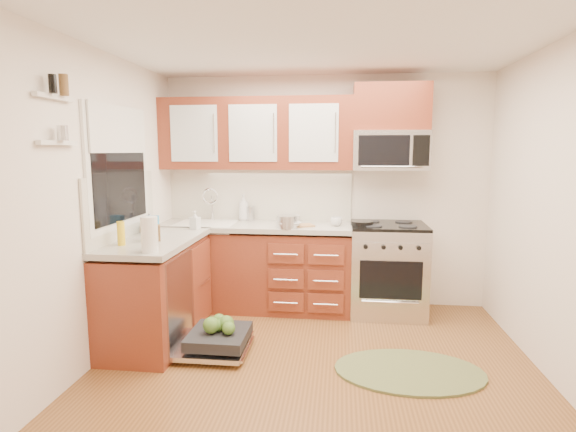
# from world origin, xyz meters

# --- Properties ---
(floor) EXTENTS (3.50, 3.50, 0.00)m
(floor) POSITION_xyz_m (0.00, 0.00, 0.00)
(floor) COLOR brown
(floor) RESTS_ON ground
(ceiling) EXTENTS (3.50, 3.50, 0.00)m
(ceiling) POSITION_xyz_m (0.00, 0.00, 2.50)
(ceiling) COLOR white
(ceiling) RESTS_ON ground
(wall_back) EXTENTS (3.50, 0.04, 2.50)m
(wall_back) POSITION_xyz_m (0.00, 1.75, 1.25)
(wall_back) COLOR silver
(wall_back) RESTS_ON ground
(wall_front) EXTENTS (3.50, 0.04, 2.50)m
(wall_front) POSITION_xyz_m (0.00, -1.75, 1.25)
(wall_front) COLOR silver
(wall_front) RESTS_ON ground
(wall_left) EXTENTS (0.04, 3.50, 2.50)m
(wall_left) POSITION_xyz_m (-1.75, 0.00, 1.25)
(wall_left) COLOR silver
(wall_left) RESTS_ON ground
(wall_right) EXTENTS (0.04, 3.50, 2.50)m
(wall_right) POSITION_xyz_m (1.75, 0.00, 1.25)
(wall_right) COLOR silver
(wall_right) RESTS_ON ground
(base_cabinet_back) EXTENTS (2.05, 0.60, 0.85)m
(base_cabinet_back) POSITION_xyz_m (-0.73, 1.45, 0.42)
(base_cabinet_back) COLOR maroon
(base_cabinet_back) RESTS_ON ground
(base_cabinet_left) EXTENTS (0.60, 1.25, 0.85)m
(base_cabinet_left) POSITION_xyz_m (-1.45, 0.52, 0.42)
(base_cabinet_left) COLOR maroon
(base_cabinet_left) RESTS_ON ground
(countertop_back) EXTENTS (2.07, 0.64, 0.05)m
(countertop_back) POSITION_xyz_m (-0.72, 1.44, 0.90)
(countertop_back) COLOR #A39E95
(countertop_back) RESTS_ON base_cabinet_back
(countertop_left) EXTENTS (0.64, 1.27, 0.05)m
(countertop_left) POSITION_xyz_m (-1.44, 0.53, 0.90)
(countertop_left) COLOR #A39E95
(countertop_left) RESTS_ON base_cabinet_left
(backsplash_back) EXTENTS (2.05, 0.02, 0.57)m
(backsplash_back) POSITION_xyz_m (-0.73, 1.74, 1.21)
(backsplash_back) COLOR beige
(backsplash_back) RESTS_ON ground
(backsplash_left) EXTENTS (0.02, 1.25, 0.57)m
(backsplash_left) POSITION_xyz_m (-1.74, 0.52, 1.21)
(backsplash_left) COLOR beige
(backsplash_left) RESTS_ON ground
(upper_cabinets) EXTENTS (2.05, 0.35, 0.75)m
(upper_cabinets) POSITION_xyz_m (-0.73, 1.57, 1.88)
(upper_cabinets) COLOR maroon
(upper_cabinets) RESTS_ON ground
(cabinet_over_mw) EXTENTS (0.76, 0.35, 0.47)m
(cabinet_over_mw) POSITION_xyz_m (0.68, 1.57, 2.13)
(cabinet_over_mw) COLOR maroon
(cabinet_over_mw) RESTS_ON ground
(range) EXTENTS (0.76, 0.64, 0.95)m
(range) POSITION_xyz_m (0.68, 1.43, 0.47)
(range) COLOR silver
(range) RESTS_ON ground
(microwave) EXTENTS (0.76, 0.38, 0.40)m
(microwave) POSITION_xyz_m (0.68, 1.55, 1.70)
(microwave) COLOR silver
(microwave) RESTS_ON ground
(sink) EXTENTS (0.62, 0.50, 0.26)m
(sink) POSITION_xyz_m (-1.25, 1.42, 0.80)
(sink) COLOR white
(sink) RESTS_ON ground
(dishwasher) EXTENTS (0.70, 0.60, 0.20)m
(dishwasher) POSITION_xyz_m (-0.86, 0.30, 0.10)
(dishwasher) COLOR silver
(dishwasher) RESTS_ON ground
(window) EXTENTS (0.03, 1.05, 1.05)m
(window) POSITION_xyz_m (-1.74, 0.50, 1.55)
(window) COLOR white
(window) RESTS_ON ground
(window_blind) EXTENTS (0.02, 0.96, 0.40)m
(window_blind) POSITION_xyz_m (-1.71, 0.50, 1.88)
(window_blind) COLOR white
(window_blind) RESTS_ON ground
(shelf_upper) EXTENTS (0.04, 0.40, 0.03)m
(shelf_upper) POSITION_xyz_m (-1.72, -0.35, 2.05)
(shelf_upper) COLOR white
(shelf_upper) RESTS_ON ground
(shelf_lower) EXTENTS (0.04, 0.40, 0.03)m
(shelf_lower) POSITION_xyz_m (-1.72, -0.35, 1.75)
(shelf_lower) COLOR white
(shelf_lower) RESTS_ON ground
(rug) EXTENTS (1.36, 1.15, 0.02)m
(rug) POSITION_xyz_m (0.73, 0.13, 0.01)
(rug) COLOR olive
(rug) RESTS_ON ground
(skillet) EXTENTS (0.24, 0.24, 0.04)m
(skillet) POSITION_xyz_m (0.40, 1.34, 0.97)
(skillet) COLOR black
(skillet) RESTS_ON range
(stock_pot) EXTENTS (0.26, 0.26, 0.13)m
(stock_pot) POSITION_xyz_m (-0.35, 1.22, 0.99)
(stock_pot) COLOR silver
(stock_pot) RESTS_ON countertop_back
(cutting_board) EXTENTS (0.31, 0.26, 0.02)m
(cutting_board) POSITION_xyz_m (-0.22, 1.33, 0.93)
(cutting_board) COLOR #A77D4C
(cutting_board) RESTS_ON countertop_back
(canister) EXTENTS (0.12, 0.12, 0.16)m
(canister) POSITION_xyz_m (-0.81, 1.65, 1.01)
(canister) COLOR silver
(canister) RESTS_ON countertop_back
(paper_towel_roll) EXTENTS (0.15, 0.15, 0.27)m
(paper_towel_roll) POSITION_xyz_m (-1.27, 0.02, 1.06)
(paper_towel_roll) COLOR white
(paper_towel_roll) RESTS_ON countertop_left
(mustard_bottle) EXTENTS (0.08, 0.08, 0.20)m
(mustard_bottle) POSITION_xyz_m (-1.61, 0.24, 1.02)
(mustard_bottle) COLOR yellow
(mustard_bottle) RESTS_ON countertop_left
(red_bottle) EXTENTS (0.09, 0.09, 0.25)m
(red_bottle) POSITION_xyz_m (-1.25, 0.00, 1.05)
(red_bottle) COLOR red
(red_bottle) RESTS_ON countertop_left
(wooden_box) EXTENTS (0.16, 0.14, 0.14)m
(wooden_box) POSITION_xyz_m (-1.43, 0.44, 0.99)
(wooden_box) COLOR brown
(wooden_box) RESTS_ON countertop_left
(blue_carton) EXTENTS (0.12, 0.08, 0.18)m
(blue_carton) POSITION_xyz_m (-1.54, 0.71, 1.01)
(blue_carton) COLOR #298AC3
(blue_carton) RESTS_ON countertop_left
(bowl_a) EXTENTS (0.32, 0.32, 0.06)m
(bowl_a) POSITION_xyz_m (-0.34, 1.25, 0.96)
(bowl_a) COLOR #999999
(bowl_a) RESTS_ON countertop_back
(bowl_b) EXTENTS (0.30, 0.30, 0.07)m
(bowl_b) POSITION_xyz_m (-0.38, 1.60, 0.96)
(bowl_b) COLOR #999999
(bowl_b) RESTS_ON countertop_back
(cup) EXTENTS (0.12, 0.12, 0.09)m
(cup) POSITION_xyz_m (0.14, 1.40, 0.97)
(cup) COLOR #999999
(cup) RESTS_ON countertop_back
(soap_bottle_a) EXTENTS (0.12, 0.12, 0.30)m
(soap_bottle_a) POSITION_xyz_m (-0.89, 1.65, 1.07)
(soap_bottle_a) COLOR #999999
(soap_bottle_a) RESTS_ON countertop_back
(soap_bottle_b) EXTENTS (0.10, 0.10, 0.18)m
(soap_bottle_b) POSITION_xyz_m (-1.25, 1.05, 1.02)
(soap_bottle_b) COLOR #999999
(soap_bottle_b) RESTS_ON countertop_left
(soap_bottle_c) EXTENTS (0.15, 0.15, 0.18)m
(soap_bottle_c) POSITION_xyz_m (-1.62, 0.83, 1.02)
(soap_bottle_c) COLOR #999999
(soap_bottle_c) RESTS_ON countertop_left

